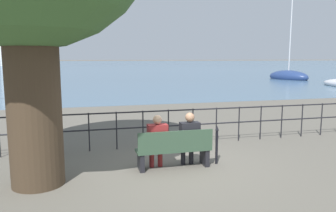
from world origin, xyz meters
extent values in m
plane|color=#605B51|center=(0.00, 0.00, 0.00)|extent=(1000.00, 1000.00, 0.00)
cube|color=slate|center=(0.00, 160.20, 0.00)|extent=(600.00, 300.00, 0.01)
cylinder|color=#423323|center=(-2.88, -0.29, 1.70)|extent=(1.01, 1.01, 3.40)
cube|color=#334C38|center=(0.00, 0.00, 0.42)|extent=(1.72, 0.45, 0.05)
cube|color=#334C38|center=(0.00, -0.21, 0.68)|extent=(1.72, 0.04, 0.45)
cube|color=black|center=(-0.76, 0.00, 0.20)|extent=(0.10, 0.41, 0.40)
cube|color=black|center=(0.76, 0.00, 0.20)|extent=(0.10, 0.41, 0.40)
cylinder|color=maroon|center=(-0.48, 0.16, 0.23)|extent=(0.11, 0.11, 0.45)
cylinder|color=maroon|center=(-0.28, 0.16, 0.23)|extent=(0.11, 0.11, 0.45)
cube|color=maroon|center=(-0.38, 0.07, 0.50)|extent=(0.38, 0.26, 0.14)
cube|color=maroon|center=(-0.38, -0.02, 0.74)|extent=(0.45, 0.24, 0.58)
sphere|color=tan|center=(-0.38, -0.02, 1.14)|extent=(0.20, 0.20, 0.20)
cylinder|color=black|center=(0.28, 0.16, 0.23)|extent=(0.11, 0.11, 0.45)
cylinder|color=black|center=(0.48, 0.16, 0.23)|extent=(0.11, 0.11, 0.45)
cube|color=black|center=(0.38, 0.07, 0.50)|extent=(0.38, 0.26, 0.14)
cube|color=black|center=(0.38, -0.02, 0.75)|extent=(0.45, 0.24, 0.59)
sphere|color=#A87A5B|center=(0.38, -0.02, 1.16)|extent=(0.21, 0.21, 0.21)
cylinder|color=black|center=(-3.31, 1.86, 0.53)|extent=(0.04, 0.04, 1.05)
cylinder|color=black|center=(-2.57, 1.86, 0.53)|extent=(0.04, 0.04, 1.05)
cylinder|color=black|center=(-1.84, 1.86, 0.53)|extent=(0.04, 0.04, 1.05)
cylinder|color=black|center=(-1.10, 1.86, 0.53)|extent=(0.04, 0.04, 1.05)
cylinder|color=black|center=(-0.37, 1.86, 0.53)|extent=(0.04, 0.04, 1.05)
cylinder|color=black|center=(0.37, 1.86, 0.53)|extent=(0.04, 0.04, 1.05)
cylinder|color=black|center=(1.10, 1.86, 0.53)|extent=(0.04, 0.04, 1.05)
cylinder|color=black|center=(1.84, 1.86, 0.53)|extent=(0.04, 0.04, 1.05)
cylinder|color=black|center=(2.57, 1.86, 0.53)|extent=(0.04, 0.04, 1.05)
cylinder|color=black|center=(3.31, 1.86, 0.53)|extent=(0.04, 0.04, 1.05)
cylinder|color=black|center=(4.04, 1.86, 0.53)|extent=(0.04, 0.04, 1.05)
cylinder|color=black|center=(4.78, 1.86, 0.53)|extent=(0.04, 0.04, 1.05)
cylinder|color=black|center=(5.52, 1.86, 0.53)|extent=(0.04, 0.04, 1.05)
cylinder|color=black|center=(0.00, 1.86, 1.02)|extent=(13.97, 0.04, 0.04)
cylinder|color=black|center=(0.00, 1.86, 0.58)|extent=(13.97, 0.04, 0.04)
cylinder|color=black|center=(1.06, 0.00, 0.41)|extent=(0.06, 0.06, 0.81)
cone|color=black|center=(1.06, 0.00, 0.87)|extent=(0.09, 0.09, 0.11)
ellipsoid|color=navy|center=(21.64, 26.92, 0.31)|extent=(3.65, 5.69, 1.55)
cylinder|color=silver|center=(21.64, 26.92, 6.21)|extent=(0.14, 0.14, 10.87)
cylinder|color=white|center=(-25.19, 112.85, 11.42)|extent=(5.73, 5.73, 22.85)
camera|label=1|loc=(-1.96, -6.99, 2.49)|focal=35.00mm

